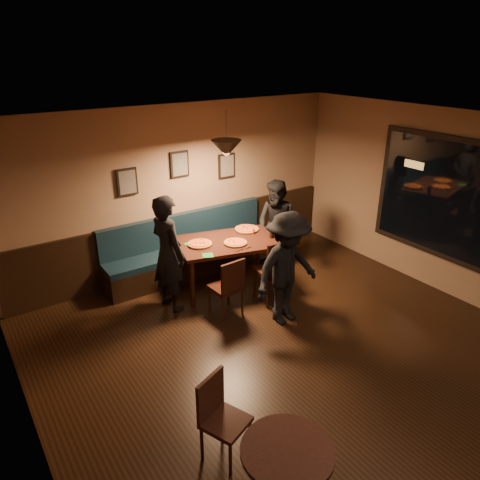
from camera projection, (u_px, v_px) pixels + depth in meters
The scene contains 27 objects.
floor at pixel (322, 375), 5.40m from camera, with size 7.00×7.00×0.00m, color black.
ceiling at pixel (343, 139), 4.30m from camera, with size 7.00×7.00×0.00m, color silver.
wall_back at pixel (180, 191), 7.51m from camera, with size 6.00×6.00×0.00m, color #8C704F.
wall_left at pixel (33, 376), 3.30m from camera, with size 7.00×7.00×0.00m, color #8C704F.
wainscot at pixel (184, 241), 7.84m from camera, with size 5.88×0.06×1.00m, color black.
booth_bench at pixel (191, 246), 7.63m from camera, with size 3.00×0.60×1.00m, color #0F232D, non-canonical shape.
window_frame at pixel (452, 200), 6.72m from camera, with size 0.06×2.56×1.86m, color black.
window_glass at pixel (450, 201), 6.70m from camera, with size 2.40×2.40×0.00m, color black.
picture_left at pixel (127, 182), 6.90m from camera, with size 0.32×0.04×0.42m, color black.
picture_center at pixel (179, 164), 7.31m from camera, with size 0.32×0.04×0.42m, color black.
picture_right at pixel (227, 166), 7.83m from camera, with size 0.32×0.04×0.42m, color black.
pendant_lamp at pixel (226, 149), 6.49m from camera, with size 0.44×0.44×0.25m, color black.
dining_table at pixel (228, 264), 7.22m from camera, with size 1.51×0.97×0.81m, color black.
chair_near_left at pixel (226, 286), 6.48m from camera, with size 0.40×0.40×0.90m, color black, non-canonical shape.
chair_near_right at pixel (272, 269), 6.82m from camera, with size 0.46×0.46×1.03m, color #311A0D, non-canonical shape.
diner_left at pixel (168, 253), 6.49m from camera, with size 0.64×0.42×1.75m, color black.
diner_right at pixel (277, 226), 7.71m from camera, with size 0.77×0.60×1.57m, color black.
diner_front at pixel (287, 269), 6.17m from camera, with size 1.05×0.61×1.63m, color black.
pizza_a at pixel (200, 244), 6.91m from camera, with size 0.37×0.37×0.04m, color orange.
pizza_b at pixel (235, 243), 6.95m from camera, with size 0.35×0.35×0.04m, color orange.
pizza_c at pixel (247, 229), 7.46m from camera, with size 0.39×0.39×0.04m, color orange.
soda_glass at pixel (272, 233), 7.15m from camera, with size 0.07×0.07×0.16m, color black.
tabasco_bottle at pixel (254, 231), 7.30m from camera, with size 0.03×0.03×0.11m, color #A52005.
napkin_a at pixel (190, 244), 6.94m from camera, with size 0.14×0.14×0.01m, color #1F762F.
napkin_b at pixel (208, 255), 6.57m from camera, with size 0.16×0.16×0.01m, color #217D2D.
cutlery_set at pixel (243, 249), 6.76m from camera, with size 0.02×0.19×0.00m, color silver.
cafe_chair_far at pixel (226, 421), 4.18m from camera, with size 0.38×0.38×0.86m, color black, non-canonical shape.
Camera 1 is at (-3.24, -3.03, 3.61)m, focal length 33.96 mm.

